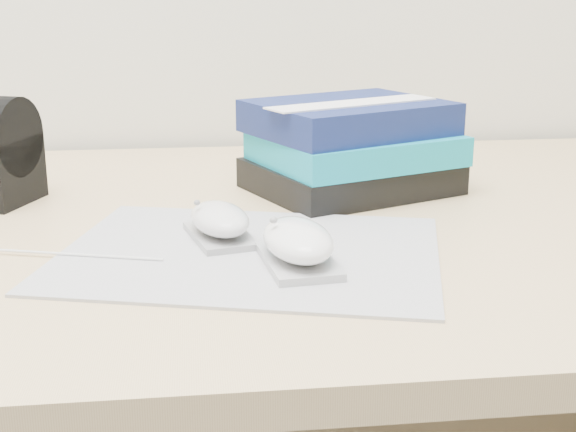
{
  "coord_description": "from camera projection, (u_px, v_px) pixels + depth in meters",
  "views": [
    {
      "loc": [
        -0.15,
        0.73,
        0.98
      ],
      "look_at": [
        -0.06,
        1.44,
        0.77
      ],
      "focal_mm": 50.0,
      "sensor_mm": 36.0,
      "label": 1
    }
  ],
  "objects": [
    {
      "name": "desk",
      "position": [
        318.0,
        376.0,
        1.03
      ],
      "size": [
        1.6,
        0.8,
        0.73
      ],
      "color": "tan",
      "rests_on": "ground"
    },
    {
      "name": "mousepad",
      "position": [
        250.0,
        253.0,
        0.76
      ],
      "size": [
        0.42,
        0.36,
        0.0
      ],
      "primitive_type": "cube",
      "rotation": [
        0.0,
        0.0,
        -0.27
      ],
      "color": "gray",
      "rests_on": "desk"
    },
    {
      "name": "mouse_rear",
      "position": [
        220.0,
        222.0,
        0.8
      ],
      "size": [
        0.07,
        0.11,
        0.04
      ],
      "color": "#959597",
      "rests_on": "mousepad"
    },
    {
      "name": "mouse_front",
      "position": [
        298.0,
        243.0,
        0.72
      ],
      "size": [
        0.07,
        0.12,
        0.05
      ],
      "color": "#A7A7AA",
      "rests_on": "mousepad"
    },
    {
      "name": "usb_cable",
      "position": [
        59.0,
        254.0,
        0.75
      ],
      "size": [
        0.2,
        0.06,
        0.0
      ],
      "primitive_type": "cylinder",
      "rotation": [
        0.0,
        1.57,
        -0.29
      ],
      "color": "white",
      "rests_on": "mousepad"
    },
    {
      "name": "book_stack",
      "position": [
        351.0,
        147.0,
        0.99
      ],
      "size": [
        0.28,
        0.26,
        0.11
      ],
      "color": "black",
      "rests_on": "desk"
    }
  ]
}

